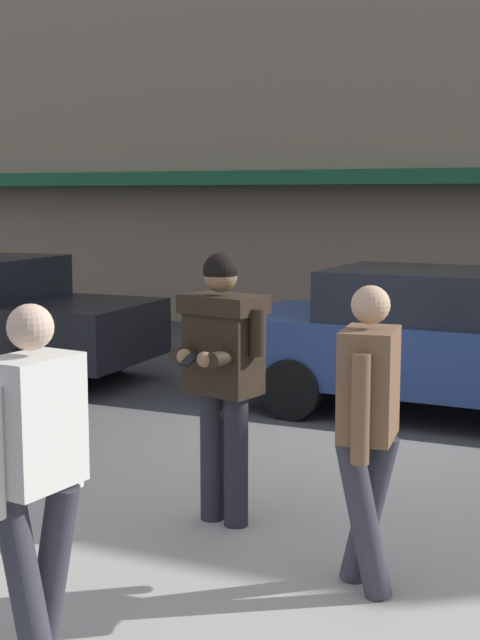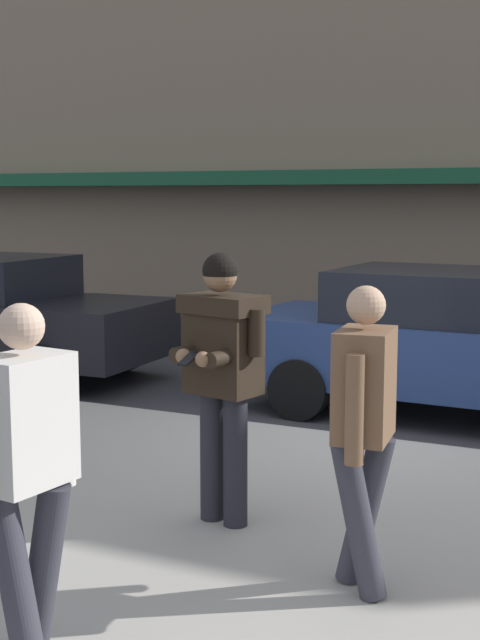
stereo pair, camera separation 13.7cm
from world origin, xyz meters
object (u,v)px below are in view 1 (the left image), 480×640
at_px(man_texting_on_phone, 223,359).
at_px(parked_sedan_mid, 443,341).
at_px(pedestrian_dark_coat, 368,419).
at_px(pedestrian_in_light_coat, 35,464).

bearing_deg(man_texting_on_phone, parked_sedan_mid, 81.54).
xyz_separation_m(parked_sedan_mid, pedestrian_dark_coat, (0.54, -4.69, 0.32)).
xyz_separation_m(man_texting_on_phone, pedestrian_in_light_coat, (0.00, -1.99, -0.14)).
distance_m(pedestrian_in_light_coat, pedestrian_dark_coat, 1.82).
relative_size(man_texting_on_phone, pedestrian_dark_coat, 1.06).
height_order(man_texting_on_phone, pedestrian_in_light_coat, man_texting_on_phone).
bearing_deg(pedestrian_in_light_coat, pedestrian_dark_coat, 50.83).
relative_size(man_texting_on_phone, pedestrian_in_light_coat, 1.06).
xyz_separation_m(pedestrian_in_light_coat, pedestrian_dark_coat, (1.15, 1.41, 0.00)).
bearing_deg(pedestrian_dark_coat, man_texting_on_phone, 153.19).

